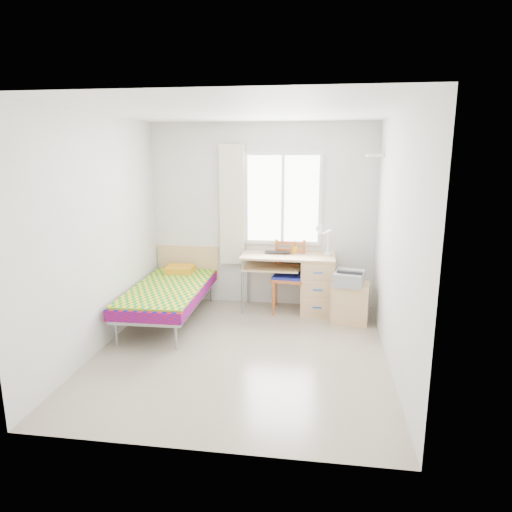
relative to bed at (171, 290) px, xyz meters
The scene contains 17 objects.
floor 1.48m from the bed, 38.86° to the right, with size 3.50×3.50×0.00m, color #BCAD93.
ceiling 2.62m from the bed, 38.86° to the right, with size 3.50×3.50×0.00m, color white.
wall_back 1.66m from the bed, 37.67° to the left, with size 3.20×3.20×0.00m, color silver.
wall_left 1.36m from the bed, 118.78° to the right, with size 3.50×3.50×0.00m, color silver.
wall_right 2.99m from the bed, 18.26° to the right, with size 3.50×3.50×0.00m, color silver.
window 2.00m from the bed, 30.60° to the left, with size 1.10×0.04×1.30m.
curtain 1.48m from the bed, 48.77° to the left, with size 0.35×0.05×1.70m, color beige.
floating_shelf 3.17m from the bed, 11.02° to the left, with size 0.20×0.32×0.03m, color white.
bed is the anchor object (origin of this frame).
desk 1.95m from the bed, 17.15° to the left, with size 1.29×0.60×0.80m.
chair 1.65m from the bed, 20.19° to the left, with size 0.47×0.47×1.00m.
cabinet 2.38m from the bed, ahead, with size 0.53×0.48×0.51m.
printer 2.35m from the bed, ahead, with size 0.44×0.48×0.18m.
laptop 1.54m from the bed, 23.40° to the left, with size 0.36×0.23×0.03m, color black.
pen_cup 1.80m from the bed, 23.88° to the left, with size 0.08×0.08×0.10m, color orange.
task_lamp 2.16m from the bed, 14.35° to the left, with size 0.24×0.33×0.45m.
book 1.48m from the bed, 21.44° to the left, with size 0.19×0.26×0.02m, color gray.
Camera 1 is at (0.84, -4.68, 2.21)m, focal length 32.00 mm.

